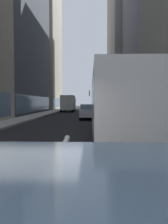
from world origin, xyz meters
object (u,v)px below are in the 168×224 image
at_px(transit_bus, 118,104).
at_px(box_truck, 68,103).
at_px(car_yellow_taxi, 99,109).
at_px(car_silver_sedan, 88,112).
at_px(dalmatian_dog, 66,143).

height_order(transit_bus, box_truck, same).
bearing_deg(car_yellow_taxi, box_truck, 125.83).
xyz_separation_m(car_yellow_taxi, car_silver_sedan, (-1.60, -10.82, 0.00)).
relative_size(transit_bus, car_yellow_taxi, 2.62).
bearing_deg(car_yellow_taxi, car_silver_sedan, -98.41).
distance_m(transit_bus, box_truck, 31.79).
xyz_separation_m(transit_bus, dalmatian_dog, (-2.18, -3.85, -1.26)).
height_order(car_yellow_taxi, box_truck, box_truck).
xyz_separation_m(car_silver_sedan, box_truck, (-4.00, 18.57, 0.84)).
relative_size(car_silver_sedan, box_truck, 0.58).
bearing_deg(car_silver_sedan, car_yellow_taxi, 81.59).
bearing_deg(dalmatian_dog, transit_bus, 60.47).
height_order(car_yellow_taxi, car_silver_sedan, same).
bearing_deg(box_truck, car_yellow_taxi, -54.17).
relative_size(box_truck, dalmatian_dog, 7.79).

